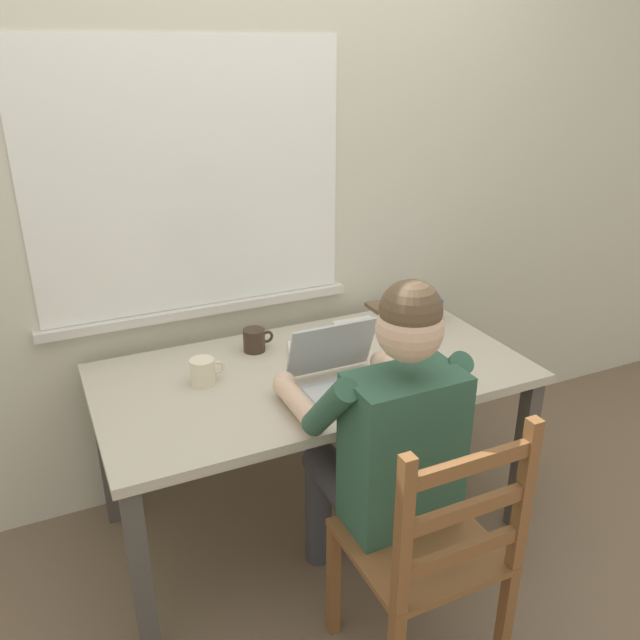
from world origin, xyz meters
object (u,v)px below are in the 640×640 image
computer_mouse (427,378)px  coffee_mug_white (203,371)px  landscape_photo_print (368,330)px  seated_person (384,440)px  wooden_chair (430,554)px  coffee_mug_dark (255,340)px  desk (313,388)px  book_stack_main (419,309)px  laptop (343,375)px

computer_mouse → coffee_mug_white: size_ratio=0.80×
coffee_mug_white → landscape_photo_print: size_ratio=0.96×
seated_person → landscape_photo_print: seated_person is taller
landscape_photo_print → seated_person: bearing=-121.5°
wooden_chair → coffee_mug_dark: size_ratio=7.62×
desk → book_stack_main: 0.66m
computer_mouse → landscape_photo_print: 0.50m
desk → landscape_photo_print: landscape_photo_print is taller
coffee_mug_dark → desk: bearing=-60.5°
desk → coffee_mug_dark: bearing=119.5°
seated_person → desk: bearing=92.5°
desk → computer_mouse: (0.33, -0.27, 0.10)m
laptop → book_stack_main: laptop is taller
laptop → computer_mouse: 0.31m
desk → coffee_mug_dark: size_ratio=12.79×
wooden_chair → landscape_photo_print: bearing=71.1°
desk → wooden_chair: size_ratio=1.68×
desk → laptop: 0.22m
coffee_mug_dark → book_stack_main: bearing=-2.0°
computer_mouse → book_stack_main: bearing=60.0°
laptop → book_stack_main: (0.57, 0.40, 0.01)m
desk → computer_mouse: computer_mouse is taller
desk → coffee_mug_white: coffee_mug_white is taller
laptop → computer_mouse: size_ratio=3.30×
laptop → book_stack_main: 0.69m
landscape_photo_print → book_stack_main: bearing=-9.1°
wooden_chair → laptop: size_ratio=2.86×
laptop → desk: bearing=102.1°
seated_person → coffee_mug_dark: size_ratio=10.08×
book_stack_main → coffee_mug_white: bearing=-171.5°
seated_person → wooden_chair: (0.00, -0.28, -0.22)m
wooden_chair → landscape_photo_print: size_ratio=7.26×
laptop → seated_person: bearing=-92.9°
laptop → computer_mouse: bearing=-17.3°
coffee_mug_dark → computer_mouse: bearing=-47.6°
seated_person → coffee_mug_white: 0.70m
laptop → landscape_photo_print: (0.33, 0.41, -0.05)m
desk → coffee_mug_white: size_ratio=12.64×
seated_person → coffee_mug_white: bearing=126.7°
computer_mouse → coffee_mug_white: bearing=155.2°
seated_person → wooden_chair: size_ratio=1.32×
coffee_mug_dark → landscape_photo_print: (0.51, -0.01, -0.04)m
laptop → landscape_photo_print: size_ratio=2.54×
coffee_mug_dark → landscape_photo_print: size_ratio=0.95×
desk → landscape_photo_print: bearing=32.6°
computer_mouse → landscape_photo_print: (0.04, 0.50, -0.02)m
desk → seated_person: size_ratio=1.27×
seated_person → coffee_mug_dark: 0.76m
desk → laptop: bearing=-77.9°
computer_mouse → landscape_photo_print: bearing=85.7°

